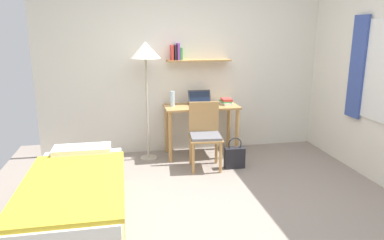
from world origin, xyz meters
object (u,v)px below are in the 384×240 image
Objects in this scene: laptop at (200,101)px; water_bottle at (172,99)px; desk at (201,115)px; handbag at (234,157)px; bed at (76,200)px; desk_chair at (205,133)px; book_stack at (226,102)px; standing_lamp at (145,56)px.

laptop is 0.41m from water_bottle.
handbag is at bearing -60.80° from desk.
desk_chair is (1.53, 1.19, 0.24)m from bed.
handbag is (0.33, -0.60, -0.45)m from desk.
book_stack reaches higher than bed.
bed is 2.12× the size of desk_chair.
desk is 0.49m from desk_chair.
book_stack is at bearing 40.68° from bed.
laptop reaches higher than handbag.
desk is 0.49m from water_bottle.
standing_lamp is 3.90× the size of handbag.
laptop is 1.39× the size of book_stack.
standing_lamp is 0.71m from water_bottle.
water_bottle is at bearing 55.46° from bed.
bed is at bearing -139.32° from book_stack.
bed is 2.16m from water_bottle.
bed is 4.34× the size of handbag.
water_bottle is at bearing 139.96° from handbag.
desk is 1.21× the size of desk_chair.
laptop is (1.58, 1.73, 0.56)m from bed.
standing_lamp reaches higher than desk.
book_stack is (1.16, 0.05, -0.68)m from standing_lamp.
laptop reaches higher than desk.
desk_chair is 0.62m from laptop.
bed is 2.20m from handbag.
water_bottle is (0.37, 0.06, -0.61)m from standing_lamp.
standing_lamp is 6.88× the size of book_stack.
water_bottle is (-0.36, 0.51, 0.38)m from desk_chair.
book_stack reaches higher than handbag.
water_bottle reaches higher than desk_chair.
book_stack is at bearing -5.90° from laptop.
bed is at bearing -132.46° from laptop.
desk is at bearing 2.22° from standing_lamp.
desk is (1.59, 1.67, 0.36)m from bed.
desk is at bearing -177.58° from book_stack.
handbag is (-0.04, -0.61, -0.64)m from book_stack.
laptop is (0.78, 0.09, -0.67)m from standing_lamp.
handbag is at bearing -26.92° from standing_lamp.
handbag is at bearing -62.48° from laptop.
bed is 1.96m from desk_chair.
laptop is 0.98m from handbag.
standing_lamp reaches higher than laptop.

